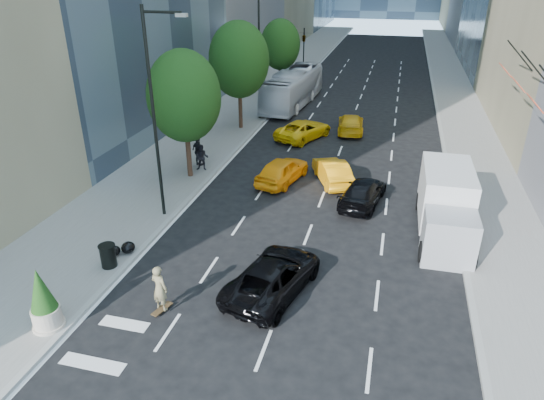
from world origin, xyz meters
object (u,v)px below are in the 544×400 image
(black_sedan_lincoln, at_px, (273,276))
(planter_shrub, at_px, (43,300))
(skateboarder, at_px, (160,291))
(city_bus, at_px, (293,88))
(trash_can, at_px, (108,256))
(black_sedan_mercedes, at_px, (363,193))
(box_truck, at_px, (446,205))

(black_sedan_lincoln, relative_size, planter_shrub, 2.12)
(skateboarder, xyz_separation_m, black_sedan_lincoln, (3.70, 2.27, -0.22))
(city_bus, xyz_separation_m, trash_can, (-1.80, -28.11, -0.95))
(skateboarder, bearing_deg, trash_can, -14.07)
(black_sedan_lincoln, xyz_separation_m, planter_shrub, (-7.10, -4.19, 0.58))
(black_sedan_lincoln, distance_m, planter_shrub, 8.26)
(trash_can, bearing_deg, black_sedan_mercedes, 42.55)
(trash_can, bearing_deg, box_truck, 25.86)
(skateboarder, relative_size, trash_can, 1.90)
(black_sedan_mercedes, distance_m, city_bus, 20.75)
(skateboarder, bearing_deg, black_sedan_lincoln, -131.97)
(skateboarder, bearing_deg, city_bus, -70.45)
(black_sedan_mercedes, xyz_separation_m, city_bus, (-7.99, 19.12, 0.93))
(black_sedan_mercedes, height_order, city_bus, city_bus)
(trash_can, height_order, planter_shrub, planter_shrub)
(planter_shrub, bearing_deg, box_truck, 37.58)
(black_sedan_lincoln, xyz_separation_m, black_sedan_mercedes, (2.69, 8.73, -0.04))
(black_sedan_lincoln, bearing_deg, trash_can, 16.42)
(skateboarder, xyz_separation_m, city_bus, (-1.60, 30.12, 0.67))
(skateboarder, height_order, city_bus, city_bus)
(trash_can, bearing_deg, black_sedan_lincoln, 2.09)
(city_bus, height_order, trash_can, city_bus)
(black_sedan_mercedes, relative_size, trash_can, 4.70)
(skateboarder, distance_m, black_sedan_lincoln, 4.35)
(city_bus, distance_m, box_truck, 24.55)
(box_truck, height_order, planter_shrub, box_truck)
(black_sedan_mercedes, bearing_deg, planter_shrub, 62.25)
(black_sedan_lincoln, bearing_deg, skateboarder, 45.85)
(skateboarder, bearing_deg, black_sedan_mercedes, -103.65)
(black_sedan_mercedes, height_order, planter_shrub, planter_shrub)
(city_bus, relative_size, box_truck, 1.79)
(black_sedan_mercedes, distance_m, trash_can, 13.29)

